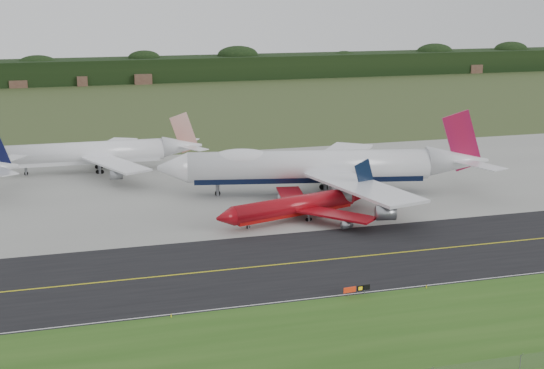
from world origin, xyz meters
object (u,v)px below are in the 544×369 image
Objects in this scene: taxiway_sign at (357,289)px; jet_ba_747 at (321,166)px; jet_red_737 at (303,205)px; jet_star_tail at (98,153)px.

jet_ba_747 is at bearing 75.98° from taxiway_sign.
jet_ba_747 is at bearing 60.23° from jet_red_737.
taxiway_sign is (33.37, -95.43, -3.79)m from jet_star_tail.
jet_ba_747 is at bearing -37.86° from jet_star_tail.
jet_star_tail is at bearing 142.14° from jet_ba_747.
jet_ba_747 reaches higher than jet_red_737.
jet_star_tail reaches higher than taxiway_sign.
jet_star_tail is 12.30× the size of taxiway_sign.
jet_star_tail is (-47.90, 37.23, -1.70)m from jet_ba_747.
jet_red_737 is 66.56m from jet_star_tail.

